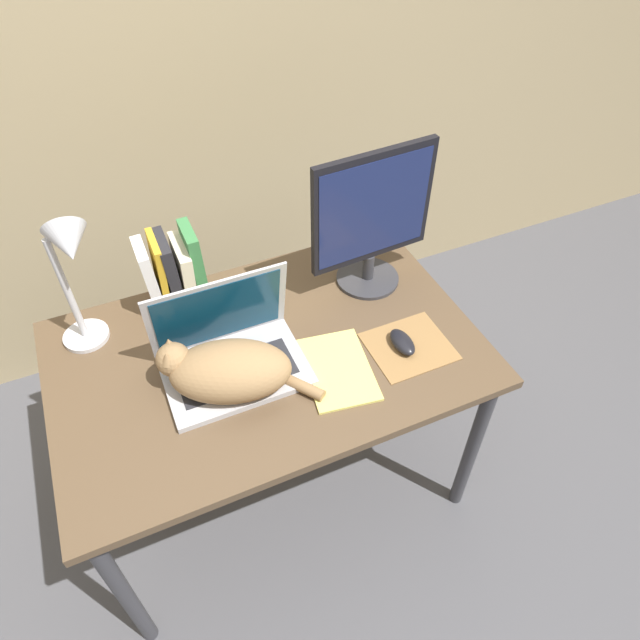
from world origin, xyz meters
The scene contains 11 objects.
ground_plane centered at (0.00, 0.00, 0.00)m, with size 12.00×12.00×0.00m, color #4C4C51.
wall_back centered at (0.00, 1.31, 1.30)m, with size 8.00×0.05×2.60m.
desk centered at (0.00, 0.39, 0.64)m, with size 1.21×0.78×0.71m.
laptop centered at (-0.11, 0.38, 0.76)m, with size 0.39×0.27×0.28m.
cat centered at (-0.14, 0.30, 0.78)m, with size 0.40×0.29×0.15m.
external_monitor centered at (0.41, 0.55, 0.95)m, with size 0.39×0.20×0.46m.
mousepad centered at (0.38, 0.24, 0.71)m, with size 0.23×0.21×0.00m.
computer_mouse centered at (0.36, 0.25, 0.73)m, with size 0.06×0.11×0.03m.
book_row centered at (-0.17, 0.69, 0.83)m, with size 0.18×0.16×0.26m.
desk_lamp centered at (-0.43, 0.62, 0.99)m, with size 0.17×0.17×0.43m.
notepad centered at (0.16, 0.24, 0.71)m, with size 0.22×0.29×0.01m.
Camera 1 is at (-0.30, -0.66, 1.93)m, focal length 32.00 mm.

